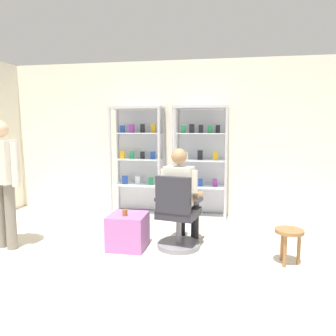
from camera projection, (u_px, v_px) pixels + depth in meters
The scene contains 10 objects.
ground_plane at pixel (118, 293), 3.05m from camera, with size 7.20×7.20×0.00m, color beige.
back_wall at pixel (171, 139), 5.81m from camera, with size 6.00×0.10×2.70m, color silver.
display_cabinet_left at pixel (138, 161), 5.73m from camera, with size 0.90×0.45×1.90m.
display_cabinet_right at pixel (201, 162), 5.54m from camera, with size 0.90×0.45×1.90m.
office_chair at pixel (177, 219), 4.13m from camera, with size 0.61×0.57×0.96m.
seated_shopkeeper at pixel (182, 192), 4.24m from camera, with size 0.54×0.61×1.29m.
storage_crate at pixel (128, 231), 4.19m from camera, with size 0.47×0.48×0.44m, color #9E599E.
tea_glass at pixel (125, 213), 4.10m from camera, with size 0.07×0.07×0.08m, color brown.
standing_customer at pixel (3, 177), 4.09m from camera, with size 0.51×0.30×1.63m.
wooden_stool at pixel (289, 236), 3.67m from camera, with size 0.32×0.32×0.41m.
Camera 1 is at (0.97, -2.75, 1.56)m, focal length 34.72 mm.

